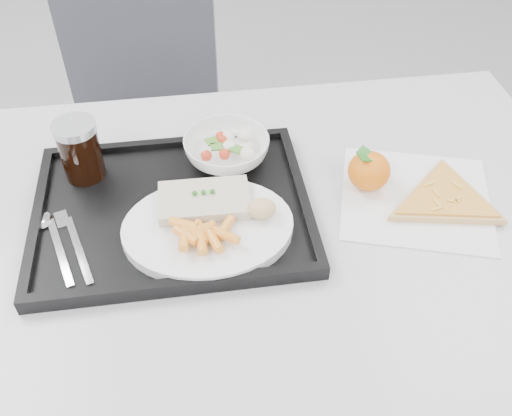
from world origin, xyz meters
The scene contains 14 objects.
table centered at (0.00, 0.30, 0.68)m, with size 1.20×0.80×0.75m.
chair centered at (-0.20, 0.98, 0.54)m, with size 0.49×0.49×0.93m.
tray centered at (-0.12, 0.34, 0.76)m, with size 0.45×0.35×0.03m.
dinner_plate centered at (-0.07, 0.28, 0.77)m, with size 0.27×0.27×0.02m.
fish_fillet centered at (-0.07, 0.32, 0.79)m, with size 0.15×0.09×0.03m.
bread_roll centered at (0.02, 0.28, 0.80)m, with size 0.05×0.04×0.03m.
salad_bowl centered at (-0.02, 0.45, 0.79)m, with size 0.15×0.15×0.05m.
cola_glass centered at (-0.27, 0.45, 0.82)m, with size 0.07×0.07×0.11m.
cutlery centered at (-0.30, 0.30, 0.77)m, with size 0.11×0.17×0.01m.
napkin centered at (0.29, 0.32, 0.75)m, with size 0.31×0.30×0.00m.
tangerine centered at (0.22, 0.36, 0.79)m, with size 0.10×0.10×0.07m.
pizza_slice centered at (0.34, 0.30, 0.76)m, with size 0.28×0.28×0.02m.
carrot_pile centered at (-0.08, 0.25, 0.80)m, with size 0.11×0.08×0.02m.
salad_contents centered at (-0.01, 0.45, 0.80)m, with size 0.10×0.08×0.02m.
Camera 1 is at (-0.08, -0.35, 1.42)m, focal length 40.00 mm.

